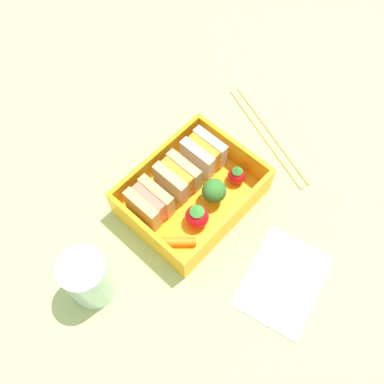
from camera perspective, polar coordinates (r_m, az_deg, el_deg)
ground_plane at (r=60.83cm, az=0.00°, el=-1.62°), size 120.00×120.00×2.00cm
bento_tray at (r=59.40cm, az=0.00°, el=-0.94°), size 17.65×13.81×1.20cm
bento_rim at (r=56.97cm, az=0.00°, el=0.30°), size 17.65×13.81×4.28cm
sandwich_left at (r=56.23cm, az=-5.69°, el=-1.50°), size 3.96×5.40×4.47cm
sandwich_center_left at (r=57.80cm, az=-1.97°, el=1.95°), size 3.96×5.40×4.47cm
sandwich_center at (r=59.80cm, az=1.54°, el=5.18°), size 3.96×5.40×4.47cm
carrot_stick_far_left at (r=55.59cm, az=-1.86°, el=-6.65°), size 4.02×4.20×1.18cm
strawberry_far_left at (r=55.74cm, az=0.67°, el=-3.25°), size 3.17×3.17×3.77cm
broccoli_floret at (r=56.63cm, az=2.97°, el=0.14°), size 3.31×3.31×4.15cm
strawberry_left at (r=59.28cm, az=5.96°, el=2.24°), size 2.47×2.47×3.07cm
chopstick_pair at (r=66.38cm, az=10.16°, el=7.57°), size 8.75×19.66×0.70cm
drinking_glass at (r=52.93cm, az=-13.65°, el=-11.10°), size 5.58×5.58×8.44cm
folded_napkin at (r=56.80cm, az=12.11°, el=-11.50°), size 13.87×11.45×0.40cm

